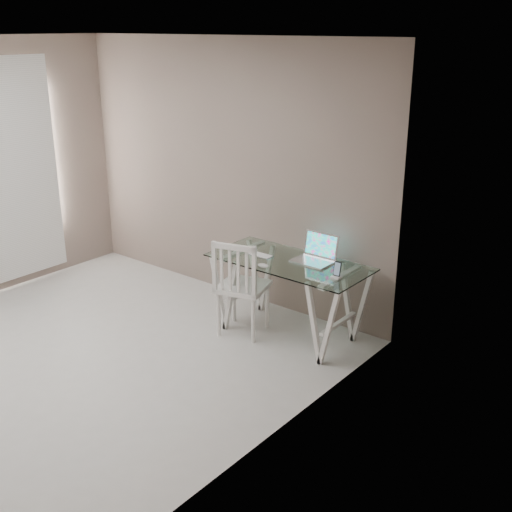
% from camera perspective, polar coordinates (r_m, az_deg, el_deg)
% --- Properties ---
extents(room, '(4.50, 4.52, 2.71)m').
position_cam_1_polar(room, '(5.32, -19.23, 7.08)').
color(room, '#ABA9A4').
rests_on(room, ground).
extents(desk, '(1.50, 0.70, 0.75)m').
position_cam_1_polar(desk, '(6.03, 2.90, -3.71)').
color(desk, silver).
rests_on(desk, ground).
extents(chair, '(0.54, 0.54, 0.96)m').
position_cam_1_polar(chair, '(5.97, -1.46, -2.47)').
color(chair, silver).
rests_on(chair, ground).
extents(laptop, '(0.35, 0.29, 0.25)m').
position_cam_1_polar(laptop, '(5.91, 5.35, 0.13)').
color(laptop, silver).
rests_on(laptop, desk).
extents(keyboard, '(0.27, 0.11, 0.01)m').
position_cam_1_polar(keyboard, '(6.04, 0.30, 0.10)').
color(keyboard, silver).
rests_on(keyboard, desk).
extents(mouse, '(0.11, 0.07, 0.04)m').
position_cam_1_polar(mouse, '(5.73, 0.64, -0.86)').
color(mouse, white).
rests_on(mouse, desk).
extents(phone_dock, '(0.08, 0.08, 0.14)m').
position_cam_1_polar(phone_dock, '(5.54, 7.19, -1.55)').
color(phone_dock, white).
rests_on(phone_dock, desk).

